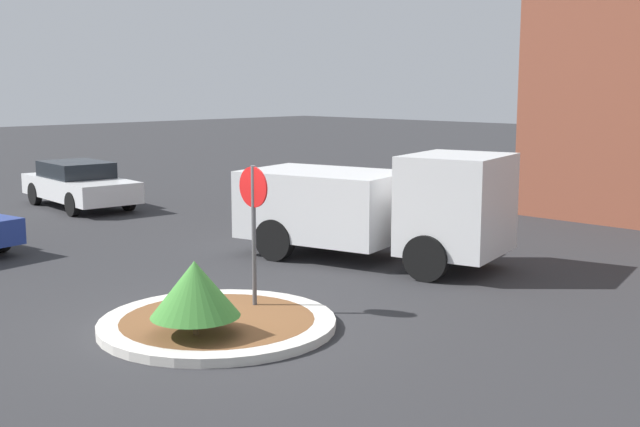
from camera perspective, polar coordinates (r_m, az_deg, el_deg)
name	(u,v)px	position (r m, az deg, el deg)	size (l,w,h in m)	color
ground_plane	(218,328)	(12.29, -7.28, -8.06)	(120.00, 120.00, 0.00)	#2D2D30
traffic_island	(218,323)	(12.27, -7.29, -7.76)	(3.57, 3.57, 0.14)	beige
stop_sign	(254,213)	(12.65, -4.75, 0.05)	(0.65, 0.07, 2.38)	#4C4C51
island_shrub	(195,289)	(11.37, -8.89, -5.30)	(1.27, 1.27, 1.06)	brown
utility_truck	(375,205)	(16.48, 3.95, 0.57)	(5.87, 3.34, 2.30)	silver
parked_sedan_white	(79,184)	(24.93, -16.76, 2.02)	(4.72, 2.24, 1.36)	silver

